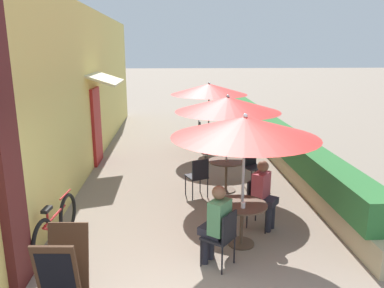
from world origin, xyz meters
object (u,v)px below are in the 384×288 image
at_px(coffee_cup_near, 243,205).
at_px(patio_umbrella_far, 209,89).
at_px(seated_patron_near_left, 216,222).
at_px(patio_umbrella_mid, 228,104).
at_px(patio_table_near, 242,215).
at_px(bicycle_leaning, 56,225).
at_px(cafe_chair_mid_left, 252,164).
at_px(cafe_chair_mid_right, 198,175).
at_px(cafe_chair_near_left, 223,234).
at_px(seated_patron_near_right, 264,192).
at_px(patio_table_mid, 226,168).
at_px(cafe_chair_near_right, 257,199).
at_px(cafe_chair_far_right, 215,143).
at_px(cafe_chair_far_left, 203,132).
at_px(patio_table_far, 208,137).
at_px(menu_board, 63,270).
at_px(coffee_cup_far, 209,129).
at_px(patio_umbrella_near, 245,127).

bearing_deg(coffee_cup_near, patio_umbrella_far, 89.77).
distance_m(seated_patron_near_left, patio_umbrella_mid, 3.29).
height_order(patio_table_near, bicycle_leaning, bicycle_leaning).
distance_m(cafe_chair_mid_left, bicycle_leaning, 4.59).
bearing_deg(cafe_chair_mid_right, cafe_chair_near_left, -109.06).
height_order(patio_table_near, seated_patron_near_right, seated_patron_near_right).
xyz_separation_m(patio_table_near, patio_table_mid, (0.09, 2.40, 0.00)).
bearing_deg(patio_umbrella_mid, cafe_chair_mid_right, -151.57).
relative_size(cafe_chair_near_left, cafe_chair_near_right, 1.00).
height_order(coffee_cup_near, cafe_chair_far_right, cafe_chair_far_right).
distance_m(cafe_chair_near_left, cafe_chair_far_left, 6.94).
bearing_deg(seated_patron_near_right, cafe_chair_far_right, -137.01).
distance_m(seated_patron_near_left, cafe_chair_mid_right, 2.62).
xyz_separation_m(seated_patron_near_left, cafe_chair_mid_left, (1.24, 3.32, -0.17)).
relative_size(cafe_chair_near_right, cafe_chair_far_left, 1.00).
bearing_deg(seated_patron_near_left, cafe_chair_far_right, 31.64).
xyz_separation_m(cafe_chair_near_left, cafe_chair_far_left, (0.29, 6.93, 0.00)).
xyz_separation_m(cafe_chair_near_right, patio_table_mid, (-0.30, 1.77, 0.01)).
xyz_separation_m(cafe_chair_near_left, seated_patron_near_right, (0.89, 1.20, 0.17)).
height_order(cafe_chair_mid_left, cafe_chair_mid_right, same).
height_order(patio_table_mid, cafe_chair_mid_left, cafe_chair_mid_left).
relative_size(patio_table_near, patio_umbrella_far, 0.35).
bearing_deg(patio_table_near, patio_table_far, 89.92).
bearing_deg(cafe_chair_far_right, menu_board, 154.13).
bearing_deg(coffee_cup_far, cafe_chair_mid_left, -75.78).
distance_m(seated_patron_near_left, cafe_chair_near_right, 1.50).
bearing_deg(patio_table_mid, cafe_chair_mid_left, 28.43).
distance_m(cafe_chair_near_left, seated_patron_near_left, 0.20).
relative_size(patio_table_near, cafe_chair_mid_left, 0.93).
height_order(seated_patron_near_left, patio_umbrella_far, patio_umbrella_far).
bearing_deg(coffee_cup_near, cafe_chair_near_left, -128.36).
height_order(cafe_chair_near_right, coffee_cup_near, cafe_chair_near_right).
xyz_separation_m(patio_umbrella_far, coffee_cup_far, (0.02, 0.08, -1.22)).
relative_size(cafe_chair_mid_left, cafe_chair_far_right, 1.00).
relative_size(seated_patron_near_right, menu_board, 1.29).
bearing_deg(patio_umbrella_near, patio_table_far, 89.92).
bearing_deg(cafe_chair_near_right, patio_umbrella_mid, -132.16).
bearing_deg(cafe_chair_far_right, patio_umbrella_mid, 176.32).
relative_size(cafe_chair_far_right, coffee_cup_far, 9.67).
bearing_deg(coffee_cup_far, seated_patron_near_right, -84.78).
relative_size(patio_umbrella_far, menu_board, 2.35).
distance_m(patio_table_near, patio_table_mid, 2.41).
bearing_deg(cafe_chair_near_right, cafe_chair_mid_left, -151.34).
bearing_deg(patio_table_near, menu_board, -151.51).
bearing_deg(seated_patron_near_right, patio_umbrella_far, -136.42).
bearing_deg(cafe_chair_near_left, cafe_chair_mid_right, 41.60).
distance_m(seated_patron_near_right, patio_umbrella_mid, 2.28).
bearing_deg(cafe_chair_mid_left, bicycle_leaning, 12.53).
xyz_separation_m(cafe_chair_mid_right, bicycle_leaning, (-2.44, -1.93, -0.16)).
height_order(cafe_chair_far_right, bicycle_leaning, cafe_chair_far_right).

